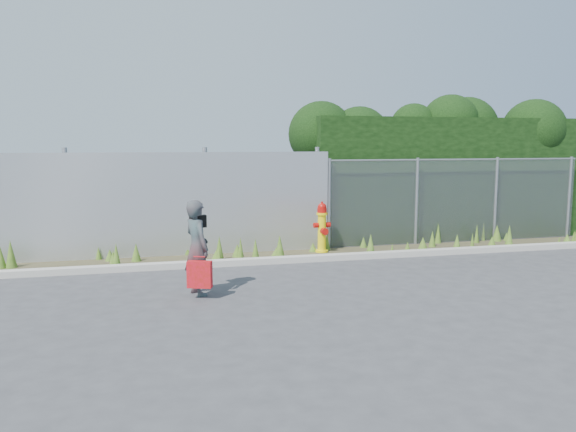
# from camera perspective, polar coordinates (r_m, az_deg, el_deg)

# --- Properties ---
(ground) EXTENTS (80.00, 80.00, 0.00)m
(ground) POSITION_cam_1_polar(r_m,az_deg,el_deg) (9.70, 3.74, -6.86)
(ground) COLOR #3C3C3F
(ground) RESTS_ON ground
(curb) EXTENTS (16.00, 0.22, 0.12)m
(curb) POSITION_cam_1_polar(r_m,az_deg,el_deg) (11.37, 0.99, -4.40)
(curb) COLOR #AAA49A
(curb) RESTS_ON ground
(weed_strip) EXTENTS (16.00, 1.33, 0.55)m
(weed_strip) POSITION_cam_1_polar(r_m,az_deg,el_deg) (11.99, 1.14, -3.37)
(weed_strip) COLOR #403924
(weed_strip) RESTS_ON ground
(corrugated_fence) EXTENTS (8.50, 0.21, 2.30)m
(corrugated_fence) POSITION_cam_1_polar(r_m,az_deg,el_deg) (12.04, -15.65, 1.01)
(corrugated_fence) COLOR #ADAFB5
(corrugated_fence) RESTS_ON ground
(chainlink_fence) EXTENTS (6.50, 0.07, 2.05)m
(chainlink_fence) POSITION_cam_1_polar(r_m,az_deg,el_deg) (13.98, 16.77, 1.54)
(chainlink_fence) COLOR gray
(chainlink_fence) RESTS_ON ground
(hedge) EXTENTS (7.77, 2.02, 3.61)m
(hedge) POSITION_cam_1_polar(r_m,az_deg,el_deg) (14.90, 15.43, 5.59)
(hedge) COLOR black
(hedge) RESTS_ON ground
(fire_hydrant) EXTENTS (0.38, 0.34, 1.13)m
(fire_hydrant) POSITION_cam_1_polar(r_m,az_deg,el_deg) (12.24, 3.47, -1.24)
(fire_hydrant) COLOR yellow
(fire_hydrant) RESTS_ON ground
(woman) EXTENTS (0.54, 0.65, 1.51)m
(woman) POSITION_cam_1_polar(r_m,az_deg,el_deg) (8.95, -9.23, -3.20)
(woman) COLOR #0F6162
(woman) RESTS_ON ground
(red_tote_bag) EXTENTS (0.37, 0.14, 0.49)m
(red_tote_bag) POSITION_cam_1_polar(r_m,az_deg,el_deg) (8.75, -8.97, -5.87)
(red_tote_bag) COLOR #A31B09
(black_shoulder_bag) EXTENTS (0.26, 0.11, 0.20)m
(black_shoulder_bag) POSITION_cam_1_polar(r_m,az_deg,el_deg) (9.06, -9.15, -0.54)
(black_shoulder_bag) COLOR black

